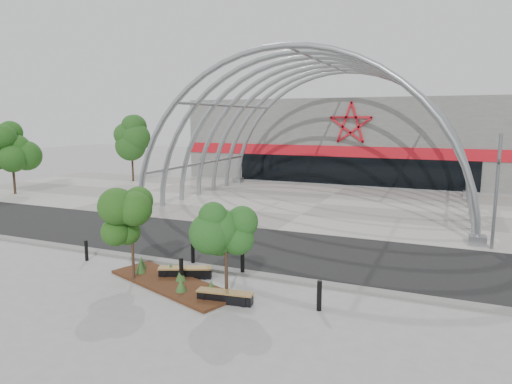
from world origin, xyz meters
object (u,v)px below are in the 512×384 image
at_px(signal_pole, 496,190).
at_px(street_tree_0, 131,219).
at_px(street_tree_1, 226,228).
at_px(bench_1, 225,297).
at_px(bollard_2, 193,254).
at_px(bench_0, 185,273).

xyz_separation_m(signal_pole, street_tree_0, (-12.88, -10.00, -0.44)).
height_order(street_tree_0, street_tree_1, street_tree_1).
bearing_deg(bench_1, street_tree_0, 172.57).
xyz_separation_m(signal_pole, bollard_2, (-11.73, -7.56, -2.36)).
bearing_deg(bench_0, bench_1, -31.69).
distance_m(bench_0, bollard_2, 1.55).
bearing_deg(street_tree_0, bollard_2, 64.80).
bearing_deg(bench_0, street_tree_1, -27.56).
bearing_deg(street_tree_1, bench_1, -73.51).
bearing_deg(bench_1, street_tree_1, 106.49).
xyz_separation_m(street_tree_0, bollard_2, (1.15, 2.44, -1.92)).
distance_m(street_tree_0, bench_0, 2.93).
height_order(bench_0, bollard_2, bollard_2).
distance_m(bench_0, bench_1, 2.96).
distance_m(signal_pole, bench_1, 13.92).
distance_m(street_tree_1, bench_0, 3.58).
height_order(street_tree_1, bollard_2, street_tree_1).
bearing_deg(bollard_2, street_tree_0, -115.20).
height_order(street_tree_1, bench_0, street_tree_1).
bearing_deg(signal_pole, bollard_2, -147.18).
height_order(signal_pole, bollard_2, signal_pole).
height_order(street_tree_0, bench_1, street_tree_0).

